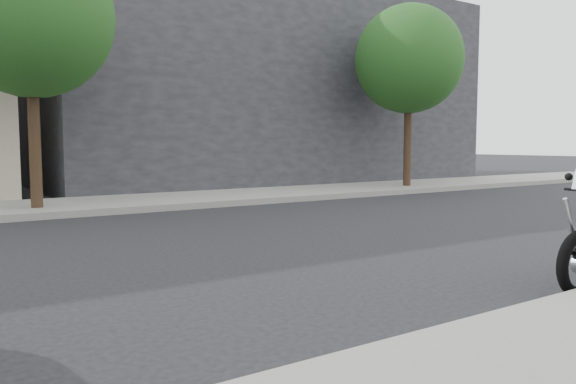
# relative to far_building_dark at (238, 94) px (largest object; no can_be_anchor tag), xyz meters

# --- Properties ---
(ground) EXTENTS (120.00, 120.00, 0.00)m
(ground) POSITION_rel_far_building_dark_xyz_m (7.00, 13.50, -3.50)
(ground) COLOR black
(ground) RESTS_ON ground
(far_sidewalk) EXTENTS (44.00, 3.00, 0.15)m
(far_sidewalk) POSITION_rel_far_building_dark_xyz_m (7.00, 7.00, -3.43)
(far_sidewalk) COLOR gray
(far_sidewalk) RESTS_ON ground
(far_building_dark) EXTENTS (16.00, 11.00, 7.00)m
(far_building_dark) POSITION_rel_far_building_dark_xyz_m (0.00, 0.00, 0.00)
(far_building_dark) COLOR #26262B
(far_building_dark) RESTS_ON ground
(street_tree_left) EXTENTS (3.40, 3.40, 5.70)m
(street_tree_left) POSITION_rel_far_building_dark_xyz_m (-2.00, 7.50, 0.64)
(street_tree_left) COLOR #382819
(street_tree_left) RESTS_ON far_sidewalk
(street_tree_mid) EXTENTS (3.40, 3.40, 5.70)m
(street_tree_mid) POSITION_rel_far_building_dark_xyz_m (9.00, 7.50, 0.64)
(street_tree_mid) COLOR #382819
(street_tree_mid) RESTS_ON far_sidewalk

